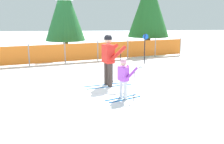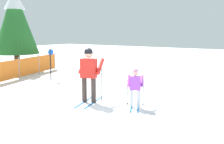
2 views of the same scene
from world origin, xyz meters
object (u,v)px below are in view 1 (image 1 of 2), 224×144
object	(u,v)px
conifer_far	(65,10)
trail_marker	(145,45)
conifer_near	(149,5)
skier_adult	(109,55)
safety_fence	(98,51)
skier_child	(124,75)

from	to	relation	value
conifer_far	trail_marker	world-z (taller)	conifer_far
conifer_near	trail_marker	distance (m)	4.59
skier_adult	safety_fence	size ratio (longest dim) A/B	0.18
skier_child	trail_marker	size ratio (longest dim) A/B	0.81
skier_adult	trail_marker	size ratio (longest dim) A/B	1.19
skier_child	trail_marker	distance (m)	6.01
skier_adult	skier_child	distance (m)	1.63
conifer_far	trail_marker	size ratio (longest dim) A/B	2.86
skier_adult	safety_fence	bearing A→B (deg)	73.06
skier_child	conifer_near	world-z (taller)	conifer_near
skier_child	conifer_far	world-z (taller)	conifer_far
conifer_far	trail_marker	xyz separation A→B (m)	(4.13, -3.05, -1.74)
safety_fence	conifer_near	xyz separation A→B (m)	(3.32, 2.97, 2.44)
skier_child	trail_marker	bearing A→B (deg)	43.89
conifer_far	skier_adult	bearing A→B (deg)	-74.38
conifer_near	trail_marker	bearing A→B (deg)	-104.18
safety_fence	conifer_near	distance (m)	5.08
conifer_near	conifer_far	bearing A→B (deg)	-169.62
safety_fence	skier_adult	bearing A→B (deg)	-87.80
trail_marker	conifer_far	bearing A→B (deg)	143.59
skier_adult	conifer_near	distance (m)	8.94
skier_child	conifer_near	size ratio (longest dim) A/B	0.25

